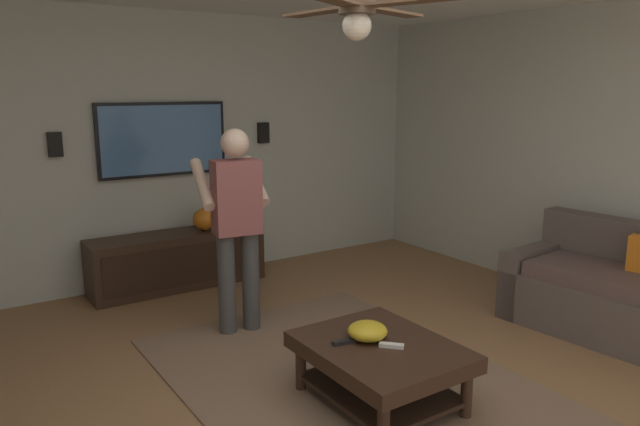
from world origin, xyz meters
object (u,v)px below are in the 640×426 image
couch (636,300)px  person_standing (236,219)px  remote_black (344,342)px  vase_round (204,219)px  tv (163,139)px  bowl (368,331)px  remote_white (391,345)px  wall_speaker_left (263,133)px  media_console (178,260)px  coffee_table (380,359)px  wall_speaker_right (55,145)px  ceiling_fan (359,12)px

couch → person_standing: bearing=-41.9°
couch → remote_black: 2.53m
couch → vase_round: 3.89m
tv → bowl: size_ratio=5.13×
remote_white → wall_speaker_left: bearing=-58.2°
media_console → person_standing: size_ratio=1.04×
vase_round → bowl: bearing=178.4°
wall_speaker_left → person_standing: bearing=144.9°
couch → remote_black: (0.47, 2.48, 0.09)m
couch → bowl: bearing=-15.7°
media_console → remote_black: media_console is taller
bowl → vase_round: 2.73m
wall_speaker_left → vase_round: bearing=108.8°
coffee_table → media_console: size_ratio=0.59×
wall_speaker_left → couch: bearing=-157.8°
remote_white → vase_round: size_ratio=0.68×
couch → wall_speaker_right: wall_speaker_right is taller
coffee_table → vase_round: size_ratio=4.55×
remote_black → wall_speaker_left: (2.98, -1.08, 1.05)m
bowl → ceiling_fan: 1.90m
tv → vase_round: size_ratio=5.81×
couch → wall_speaker_left: bearing=-72.9°
person_standing → wall_speaker_left: size_ratio=7.45×
person_standing → ceiling_fan: ceiling_fan is taller
coffee_table → ceiling_fan: (0.04, 0.17, 2.05)m
coffee_table → ceiling_fan: ceiling_fan is taller
bowl → vase_round: vase_round is taller
couch → remote_white: (0.26, 2.28, 0.09)m
coffee_table → tv: bearing=4.2°
person_standing → remote_black: bearing=-169.8°
tv → remote_white: (-3.17, -0.25, -1.03)m
tv → remote_white: 3.35m
wall_speaker_right → remote_white: bearing=-158.8°
media_console → bowl: 2.77m
couch → vase_round: bearing=-59.7°
remote_black → ceiling_fan: size_ratio=0.13×
wall_speaker_left → ceiling_fan: ceiling_fan is taller
bowl → wall_speaker_right: (3.01, 1.19, 0.99)m
remote_white → wall_speaker_left: 3.47m
person_standing → remote_white: 1.71m
bowl → wall_speaker_right: 3.39m
wall_speaker_left → wall_speaker_right: 2.11m
remote_black → vase_round: vase_round is taller
couch → person_standing: (1.88, 2.51, 0.61)m
tv → vase_round: (-0.27, -0.28, -0.79)m
bowl → remote_black: size_ratio=1.66×
remote_white → coffee_table: bearing=-27.6°
remote_black → couch: bearing=-0.8°
wall_speaker_left → wall_speaker_right: (0.00, 2.11, -0.02)m
tv → remote_black: (-2.97, -0.04, -1.03)m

